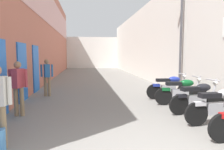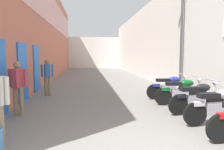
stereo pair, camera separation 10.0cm
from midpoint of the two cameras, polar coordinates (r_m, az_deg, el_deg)
The scene contains 11 objects.
ground_plane at distance 13.46m, azimuth -2.75°, elevation -2.00°, with size 41.35×41.35×0.00m, color slate.
building_left at distance 15.56m, azimuth -16.60°, elevation 11.39°, with size 0.45×25.35×6.77m.
building_right at distance 15.96m, azimuth 9.55°, elevation 8.59°, with size 0.45×25.35×5.27m.
building_far_end at distance 29.00m, azimuth -4.90°, elevation 6.06°, with size 9.64×2.00×4.11m, color silver.
motorcycle_second at distance 5.93m, azimuth 27.42°, elevation -7.32°, with size 1.85×0.58×1.04m.
motorcycle_third at distance 6.76m, azimuth 22.63°, elevation -5.59°, with size 1.85×0.58×1.04m.
motorcycle_fourth at distance 7.70m, azimuth 18.74°, elevation -4.16°, with size 1.85×0.58×1.04m.
motorcycle_fifth at distance 8.63m, azimuth 15.78°, elevation -3.05°, with size 1.85×0.58×1.04m.
pedestrian_mid_alley at distance 6.56m, azimuth -23.85°, elevation -2.29°, with size 0.52×0.39×1.57m.
pedestrian_further_down at distance 9.29m, azimuth -16.89°, elevation 0.09°, with size 0.52×0.39×1.57m.
street_lamp at distance 9.63m, azimuth 18.17°, elevation 11.10°, with size 0.79×0.18×4.68m.
Camera 2 is at (-0.85, -2.64, 1.75)m, focal length 33.64 mm.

